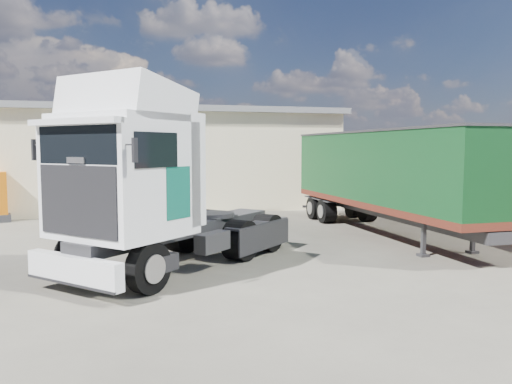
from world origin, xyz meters
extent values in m
plane|color=#2C2A24|center=(0.00, 0.00, 0.00)|extent=(120.00, 120.00, 0.00)
cube|color=beige|center=(-6.00, 16.00, 2.50)|extent=(30.00, 12.00, 5.00)
cube|color=#5C5E61|center=(-6.00, 16.00, 5.15)|extent=(30.60, 12.60, 0.30)
cube|color=#5C5E61|center=(-2.00, 9.98, 1.80)|extent=(4.00, 0.08, 3.60)
cube|color=#5C5E61|center=(-6.00, 16.00, 5.35)|extent=(30.60, 0.40, 0.15)
cube|color=brown|center=(11.50, 6.00, 1.25)|extent=(0.35, 26.00, 2.50)
cylinder|color=black|center=(-2.46, -2.37, 0.58)|extent=(2.71, 2.76, 1.17)
cylinder|color=black|center=(0.31, 0.29, 0.58)|extent=(2.75, 2.80, 1.17)
cylinder|color=black|center=(1.42, 1.36, 0.58)|extent=(2.75, 2.80, 1.17)
cube|color=#2D2D30|center=(-0.56, -0.54, 0.99)|extent=(5.92, 5.74, 0.33)
cube|color=white|center=(-3.22, -3.10, 0.60)|extent=(2.14, 2.21, 0.60)
cube|color=white|center=(-2.19, -2.11, 2.50)|extent=(3.73, 3.73, 2.69)
cube|color=black|center=(-3.10, -2.98, 2.09)|extent=(1.72, 1.79, 1.54)
cube|color=black|center=(-3.08, -2.97, 3.30)|extent=(1.75, 1.82, 0.82)
cube|color=white|center=(-2.03, -1.95, 4.23)|extent=(3.43, 3.44, 1.35)
cube|color=#0C5545|center=(-2.83, -0.81, 2.20)|extent=(0.60, 0.58, 1.21)
cube|color=#0C5545|center=(-0.91, -2.80, 2.20)|extent=(0.60, 0.58, 1.21)
cylinder|color=#2D2D30|center=(0.47, 0.45, 1.22)|extent=(1.71, 1.71, 0.13)
cube|color=#2D2D30|center=(6.45, -1.39, 0.53)|extent=(0.29, 0.29, 1.06)
cube|color=#2D2D30|center=(8.19, -1.37, 0.53)|extent=(0.29, 0.29, 1.06)
cylinder|color=black|center=(7.21, 6.18, 0.51)|extent=(2.47, 1.06, 1.02)
cube|color=#2D2D30|center=(7.27, 2.28, 0.87)|extent=(0.94, 11.57, 0.34)
cube|color=#571E14|center=(7.27, 2.28, 1.18)|extent=(2.58, 11.59, 0.23)
cube|color=black|center=(7.27, 2.28, 2.55)|extent=(2.58, 11.59, 2.50)
cube|color=#2D2D30|center=(7.27, 2.28, 3.82)|extent=(2.63, 11.65, 0.08)
cylinder|color=black|center=(-1.91, 7.75, 0.35)|extent=(2.16, 1.16, 0.70)
cylinder|color=black|center=(-2.71, 11.07, 0.35)|extent=(2.16, 1.16, 0.70)
cube|color=white|center=(-2.31, 9.41, 1.12)|extent=(3.12, 5.25, 1.81)
cube|color=white|center=(-1.84, 7.44, 1.07)|extent=(2.14, 1.39, 1.17)
cube|color=black|center=(-1.89, 7.65, 1.65)|extent=(1.84, 0.52, 0.64)
camera|label=1|loc=(-2.07, -14.31, 3.23)|focal=35.00mm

